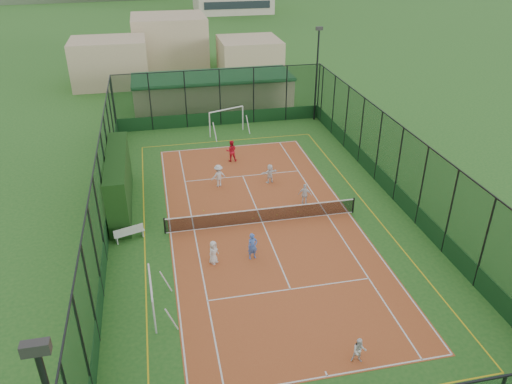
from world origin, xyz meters
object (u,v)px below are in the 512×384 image
Objects in this scene: futsal_goal_far at (227,122)px; child_near_mid at (253,246)px; child_far_left at (219,176)px; futsal_goal_near at (152,297)px; child_far_right at (305,194)px; floodlight_ne at (317,75)px; child_near_left at (213,252)px; child_far_back at (270,173)px; coach at (231,151)px; white_bench at (129,232)px; child_near_right at (359,351)px; clubhouse at (213,91)px.

futsal_goal_far is 2.19× the size of child_near_mid.
futsal_goal_near is at bearing 52.42° from child_far_left.
floodlight_ne is at bearing -88.67° from child_far_right.
child_far_back is (5.07, 8.50, 0.01)m from child_near_left.
child_far_right is 8.33m from coach.
child_near_mid is at bearing -116.29° from floodlight_ne.
child_near_mid is (6.50, -3.22, 0.29)m from white_bench.
child_near_left is at bearing 58.89° from child_far_right.
child_far_right is at bearing -98.25° from futsal_goal_far.
futsal_goal_near is at bearing -123.19° from floodlight_ne.
futsal_goal_near is 9.40m from child_near_right.
white_bench is 8.06m from child_far_left.
child_near_mid reaches higher than child_far_back.
futsal_goal_near is at bearing -178.83° from child_near_left.
child_far_left is at bearing 36.07° from child_near_left.
futsal_goal_near is 12.84m from child_far_left.
clubhouse is at bearing -15.44° from futsal_goal_near.
child_far_left is at bearing 73.14° from coach.
floodlight_ne is 23.78m from white_bench.
futsal_goal_near is at bearing 39.67° from child_far_back.
futsal_goal_far is 2.49× the size of child_near_left.
futsal_goal_far is (7.99, 15.04, 0.60)m from white_bench.
coach reaches higher than child_near_left.
clubhouse reaches higher than futsal_goal_far.
futsal_goal_near is 1.84× the size of child_near_mid.
futsal_goal_near is at bearing 165.72° from child_near_right.
futsal_goal_far is at bearing 34.87° from child_near_left.
futsal_goal_far is 2.10× the size of child_far_left.
floodlight_ne is at bearing -32.12° from clubhouse.
futsal_goal_far is at bearing -118.07° from child_far_left.
child_near_left reaches higher than child_near_right.
coach is at bearing 32.37° from child_near_left.
child_far_right is (2.93, -13.24, -0.34)m from futsal_goal_far.
child_near_right is 16.47m from child_far_back.
coach reaches higher than child_far_back.
floodlight_ne is 23.61m from child_near_left.
child_far_left is at bearing -14.84° from child_far_right.
clubhouse is 33.46m from child_near_right.
child_far_left is at bearing -122.95° from futsal_goal_far.
child_near_mid is (-1.30, -25.44, -0.80)m from clubhouse.
child_near_left is at bearing -97.62° from clubhouse.
futsal_goal_near is 14.39m from child_far_back.
white_bench is at bearing 26.85° from child_far_left.
floodlight_ne is 4.98× the size of coach.
floodlight_ne is at bearing -8.77° from futsal_goal_far.
futsal_goal_far is 13.57m from child_far_right.
child_near_mid is 12.61m from coach.
child_far_right is at bearing 97.59° from child_far_back.
child_far_back is (-6.94, -11.54, -3.43)m from floodlight_ne.
clubhouse is 4.56× the size of futsal_goal_far.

